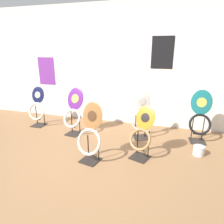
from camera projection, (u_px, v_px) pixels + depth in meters
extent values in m
plane|color=#8E6642|center=(62.00, 170.00, 2.89)|extent=(14.00, 14.00, 0.00)
cube|color=silver|center=(107.00, 66.00, 4.47)|extent=(8.00, 0.06, 2.60)
cube|color=black|center=(162.00, 53.00, 4.03)|extent=(0.44, 0.01, 0.64)
cube|color=purple|center=(47.00, 71.00, 4.92)|extent=(0.44, 0.01, 0.66)
cube|color=black|center=(39.00, 125.00, 4.55)|extent=(0.29, 0.29, 0.01)
cylinder|color=black|center=(36.00, 115.00, 4.59)|extent=(0.02, 0.02, 0.42)
cylinder|color=black|center=(44.00, 115.00, 4.54)|extent=(0.02, 0.02, 0.42)
cylinder|color=black|center=(36.00, 119.00, 4.42)|extent=(0.22, 0.02, 0.02)
torus|color=beige|center=(37.00, 111.00, 4.42)|extent=(0.40, 0.21, 0.38)
ellipsoid|color=#141942|center=(38.00, 95.00, 4.42)|extent=(0.31, 0.12, 0.37)
ellipsoid|color=beige|center=(38.00, 95.00, 4.41)|extent=(0.14, 0.04, 0.14)
sphere|color=silver|center=(34.00, 103.00, 4.46)|extent=(0.02, 0.02, 0.02)
sphere|color=silver|center=(41.00, 104.00, 4.42)|extent=(0.02, 0.02, 0.02)
cube|color=black|center=(140.00, 157.00, 3.22)|extent=(0.35, 0.35, 0.01)
cylinder|color=black|center=(138.00, 141.00, 3.27)|extent=(0.02, 0.02, 0.44)
cylinder|color=black|center=(149.00, 144.00, 3.16)|extent=(0.02, 0.02, 0.44)
cylinder|color=black|center=(138.00, 149.00, 3.10)|extent=(0.22, 0.09, 0.02)
torus|color=#9E7042|center=(140.00, 139.00, 3.10)|extent=(0.41, 0.33, 0.33)
ellipsoid|color=orange|center=(145.00, 118.00, 3.12)|extent=(0.35, 0.25, 0.37)
ellipsoid|color=black|center=(145.00, 118.00, 3.11)|extent=(0.15, 0.10, 0.14)
sphere|color=silver|center=(138.00, 129.00, 3.17)|extent=(0.02, 0.02, 0.02)
sphere|color=silver|center=(148.00, 131.00, 3.07)|extent=(0.02, 0.02, 0.02)
cube|color=black|center=(90.00, 160.00, 3.13)|extent=(0.33, 0.33, 0.01)
cylinder|color=black|center=(88.00, 146.00, 3.20)|extent=(0.02, 0.02, 0.37)
cylinder|color=black|center=(98.00, 148.00, 3.11)|extent=(0.02, 0.02, 0.37)
cylinder|color=black|center=(87.00, 154.00, 3.02)|extent=(0.22, 0.06, 0.02)
torus|color=beige|center=(89.00, 142.00, 3.01)|extent=(0.45, 0.28, 0.40)
ellipsoid|color=#936033|center=(92.00, 116.00, 2.99)|extent=(0.37, 0.19, 0.42)
ellipsoid|color=#4C2D19|center=(92.00, 116.00, 2.98)|extent=(0.16, 0.07, 0.16)
sphere|color=silver|center=(86.00, 129.00, 3.06)|extent=(0.02, 0.02, 0.02)
sphere|color=silver|center=(96.00, 131.00, 2.98)|extent=(0.02, 0.02, 0.02)
cube|color=black|center=(197.00, 141.00, 3.77)|extent=(0.31, 0.31, 0.01)
cylinder|color=black|center=(192.00, 128.00, 3.80)|extent=(0.02, 0.02, 0.43)
cylinder|color=black|center=(203.00, 129.00, 3.77)|extent=(0.02, 0.02, 0.43)
cylinder|color=black|center=(199.00, 134.00, 3.64)|extent=(0.22, 0.04, 0.02)
torus|color=black|center=(200.00, 124.00, 3.64)|extent=(0.41, 0.21, 0.39)
ellipsoid|color=#197075|center=(202.00, 102.00, 3.61)|extent=(0.38, 0.14, 0.46)
ellipsoid|color=#EADB4C|center=(202.00, 102.00, 3.59)|extent=(0.17, 0.05, 0.17)
sphere|color=silver|center=(194.00, 115.00, 3.66)|extent=(0.02, 0.02, 0.02)
sphere|color=silver|center=(206.00, 115.00, 3.63)|extent=(0.02, 0.02, 0.02)
cube|color=black|center=(141.00, 137.00, 3.93)|extent=(0.36, 0.36, 0.01)
cylinder|color=black|center=(136.00, 126.00, 3.94)|extent=(0.02, 0.02, 0.42)
cylinder|color=black|center=(145.00, 125.00, 3.95)|extent=(0.02, 0.02, 0.42)
cylinder|color=black|center=(142.00, 131.00, 3.80)|extent=(0.22, 0.10, 0.02)
torus|color=silver|center=(142.00, 121.00, 3.80)|extent=(0.42, 0.26, 0.40)
ellipsoid|color=white|center=(142.00, 102.00, 3.73)|extent=(0.31, 0.15, 0.38)
ellipsoid|color=silver|center=(142.00, 102.00, 3.72)|extent=(0.14, 0.06, 0.15)
sphere|color=silver|center=(137.00, 111.00, 3.78)|extent=(0.02, 0.02, 0.02)
sphere|color=silver|center=(146.00, 111.00, 3.79)|extent=(0.02, 0.02, 0.02)
cube|color=black|center=(74.00, 134.00, 4.10)|extent=(0.32, 0.32, 0.01)
cylinder|color=black|center=(72.00, 121.00, 4.14)|extent=(0.02, 0.02, 0.46)
cylinder|color=black|center=(80.00, 122.00, 4.06)|extent=(0.02, 0.02, 0.46)
cylinder|color=black|center=(71.00, 126.00, 3.97)|extent=(0.22, 0.05, 0.02)
torus|color=silver|center=(72.00, 118.00, 3.97)|extent=(0.42, 0.28, 0.36)
ellipsoid|color=#60237F|center=(75.00, 99.00, 3.99)|extent=(0.39, 0.22, 0.44)
ellipsoid|color=#E5CC4C|center=(75.00, 99.00, 3.98)|extent=(0.18, 0.09, 0.17)
sphere|color=silver|center=(70.00, 109.00, 4.04)|extent=(0.02, 0.02, 0.02)
sphere|color=silver|center=(78.00, 111.00, 3.95)|extent=(0.02, 0.02, 0.02)
cylinder|color=silver|center=(199.00, 151.00, 3.28)|extent=(0.18, 0.18, 0.16)
torus|color=silver|center=(199.00, 147.00, 3.25)|extent=(0.18, 0.18, 0.01)
cylinder|color=#B2B2B7|center=(199.00, 146.00, 3.25)|extent=(0.16, 0.16, 0.00)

